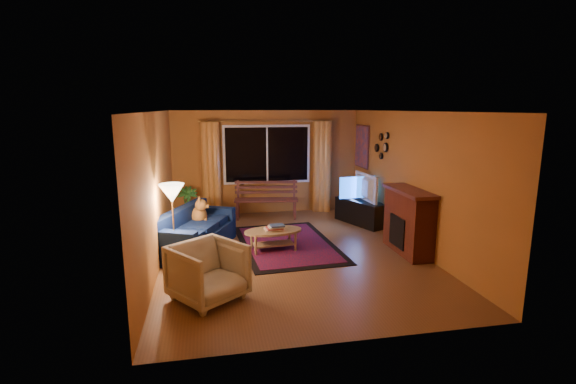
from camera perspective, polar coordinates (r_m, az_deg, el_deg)
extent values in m
cube|color=brown|center=(7.60, 0.44, -8.30)|extent=(4.50, 6.00, 0.02)
cube|color=white|center=(7.16, 0.47, 11.05)|extent=(4.50, 6.00, 0.02)
cube|color=#B6702E|center=(10.21, -2.91, 4.07)|extent=(4.50, 0.02, 2.50)
cube|color=#B6702E|center=(7.18, -17.51, 0.41)|extent=(0.02, 6.00, 2.50)
cube|color=#B6702E|center=(8.03, 16.47, 1.59)|extent=(0.02, 6.00, 2.50)
cube|color=black|center=(10.12, -2.87, 5.15)|extent=(2.00, 0.02, 1.30)
cylinder|color=#BF8C3F|center=(10.02, -2.88, 9.67)|extent=(3.20, 0.03, 0.03)
cylinder|color=#D58A3A|center=(10.00, -10.49, 2.99)|extent=(0.36, 0.36, 2.24)
cylinder|color=#D58A3A|center=(10.38, 4.61, 3.44)|extent=(0.36, 0.36, 2.24)
cube|color=#4E2521|center=(9.81, -2.98, -2.35)|extent=(1.52, 0.64, 0.44)
imported|color=#235B1E|center=(9.56, -13.58, -1.83)|extent=(0.51, 0.51, 0.83)
cube|color=#091537|center=(7.76, -12.45, -5.12)|extent=(1.52, 2.06, 0.77)
imported|color=beige|center=(5.78, -10.90, -10.36)|extent=(1.15, 1.13, 0.87)
cylinder|color=#BF8C3F|center=(6.99, -15.37, -4.56)|extent=(0.30, 0.30, 1.36)
cube|color=maroon|center=(8.03, -0.15, -7.08)|extent=(1.87, 2.80, 0.02)
cylinder|color=#A48857|center=(7.65, -2.03, -6.59)|extent=(1.15, 1.15, 0.38)
cube|color=black|center=(9.48, 9.90, -2.72)|extent=(0.88, 1.35, 0.54)
imported|color=black|center=(9.35, 10.02, 0.66)|extent=(0.21, 1.05, 0.60)
cube|color=maroon|center=(7.74, 16.15, -4.07)|extent=(0.40, 1.20, 1.10)
cube|color=#E8511C|center=(10.18, 10.06, 6.16)|extent=(0.04, 0.76, 0.96)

